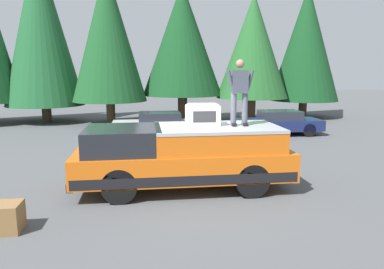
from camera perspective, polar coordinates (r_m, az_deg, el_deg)
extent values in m
plane|color=#4C4F51|center=(9.72, -0.42, -8.41)|extent=(90.00, 90.00, 0.00)
cube|color=orange|center=(9.52, -1.39, -4.42)|extent=(2.00, 5.50, 0.70)
cube|color=black|center=(9.57, -1.39, -5.53)|extent=(2.01, 5.39, 0.24)
cube|color=black|center=(9.34, -10.67, -0.79)|extent=(1.84, 1.87, 0.60)
cube|color=orange|center=(9.52, 3.86, -0.68)|extent=(1.92, 3.19, 0.52)
cube|color=#A8AAAF|center=(9.47, 3.88, 1.11)|extent=(1.94, 3.19, 0.08)
cube|color=#232326|center=(9.69, -17.50, -6.29)|extent=(1.96, 0.16, 0.20)
cube|color=#B2B5BA|center=(10.23, 13.83, -5.25)|extent=(1.96, 0.16, 0.20)
cylinder|color=black|center=(8.75, -11.30, -7.84)|extent=(0.30, 0.84, 0.84)
cylinder|color=black|center=(10.38, -10.73, -4.97)|extent=(0.30, 0.84, 0.84)
cylinder|color=black|center=(9.11, 9.32, -7.06)|extent=(0.30, 0.84, 0.84)
cylinder|color=black|center=(10.68, 6.67, -4.43)|extent=(0.30, 0.84, 0.84)
cube|color=silver|center=(9.56, 1.65, 3.03)|extent=(0.64, 0.84, 0.52)
cube|color=#2D2D30|center=(9.24, 1.98, 2.78)|extent=(0.01, 0.59, 0.29)
cube|color=#99999E|center=(9.53, 1.66, 4.70)|extent=(0.58, 0.76, 0.04)
cylinder|color=#4C515B|center=(9.56, 8.24, 3.89)|extent=(0.15, 0.15, 0.84)
cube|color=black|center=(9.57, 8.24, 1.60)|extent=(0.26, 0.11, 0.08)
cylinder|color=#4C515B|center=(9.48, 6.49, 3.88)|extent=(0.15, 0.15, 0.84)
cube|color=black|center=(9.49, 6.50, 1.57)|extent=(0.26, 0.11, 0.08)
cube|color=#474C5B|center=(9.47, 7.46, 8.16)|extent=(0.24, 0.40, 0.58)
sphere|color=#A37A5B|center=(9.47, 7.52, 10.88)|extent=(0.22, 0.22, 0.22)
cylinder|color=#474C5B|center=(9.51, 8.95, 8.13)|extent=(0.09, 0.23, 0.58)
cylinder|color=#474C5B|center=(9.38, 6.05, 8.17)|extent=(0.09, 0.23, 0.58)
cube|color=navy|center=(18.04, 13.17, 1.53)|extent=(1.64, 4.10, 0.50)
cube|color=#282D38|center=(18.01, 13.53, 2.98)|extent=(1.31, 1.89, 0.42)
cylinder|color=black|center=(16.97, 9.99, 0.50)|extent=(0.20, 0.62, 0.62)
cylinder|color=black|center=(18.33, 8.63, 1.24)|extent=(0.20, 0.62, 0.62)
cylinder|color=black|center=(17.91, 17.77, 0.67)|extent=(0.20, 0.62, 0.62)
cylinder|color=black|center=(19.20, 15.94, 1.36)|extent=(0.20, 0.62, 0.62)
cube|color=silver|center=(16.95, -5.41, 1.21)|extent=(1.64, 4.10, 0.50)
cube|color=#282D38|center=(16.89, -5.09, 2.76)|extent=(1.31, 1.89, 0.42)
cylinder|color=black|center=(16.26, -9.77, 0.10)|extent=(0.20, 0.62, 0.62)
cylinder|color=black|center=(17.68, -9.61, 0.89)|extent=(0.20, 0.62, 0.62)
cylinder|color=black|center=(16.36, -0.84, 0.30)|extent=(0.20, 0.62, 0.62)
cylinder|color=black|center=(17.78, -1.40, 1.08)|extent=(0.20, 0.62, 0.62)
cube|color=olive|center=(8.04, -26.98, -11.47)|extent=(0.56, 0.56, 0.56)
cylinder|color=#4C3826|center=(25.30, 16.86, 3.88)|extent=(0.53, 0.53, 1.11)
cone|color=#14421E|center=(25.23, 17.35, 13.36)|extent=(4.38, 4.38, 7.25)
cylinder|color=#4C3826|center=(22.58, 9.22, 3.89)|extent=(0.51, 0.51, 1.42)
cone|color=#235B28|center=(22.49, 9.49, 13.40)|extent=(4.25, 4.25, 6.06)
cylinder|color=#4C3826|center=(22.49, -1.48, 4.19)|extent=(0.58, 0.58, 1.57)
cone|color=#14421E|center=(22.45, -1.53, 14.55)|extent=(4.79, 4.79, 6.54)
cylinder|color=#4C3826|center=(21.56, -12.53, 3.37)|extent=(0.50, 0.50, 1.33)
cone|color=#194C23|center=(21.52, -12.99, 14.97)|extent=(4.16, 4.16, 7.39)
cylinder|color=#4C3826|center=(23.67, -21.71, 3.08)|extent=(0.54, 0.54, 1.00)
cone|color=#1E562D|center=(23.67, -22.53, 15.43)|extent=(4.53, 4.53, 9.21)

